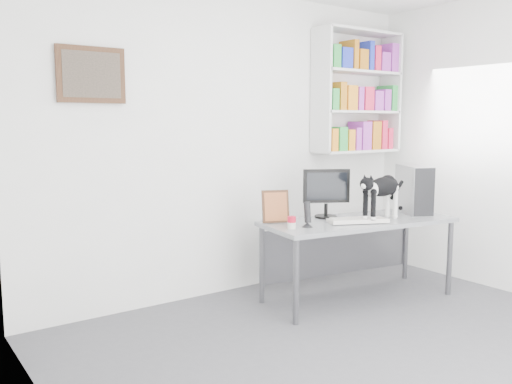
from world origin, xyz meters
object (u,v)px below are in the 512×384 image
Objects in this scene: keyboard at (358,220)px; speaker at (307,214)px; bookshelf at (358,92)px; cat at (382,198)px; desk at (358,259)px; soup_can at (292,223)px; monitor at (326,193)px; pc_tower at (414,189)px; leaning_print at (275,206)px.

speaker is at bearing -167.33° from keyboard.
bookshelf reaches higher than cat.
bookshelf is at bearing 69.95° from keyboard.
keyboard is 0.31m from cat.
speaker is (-0.47, 0.10, 0.09)m from keyboard.
bookshelf is 5.76× the size of speaker.
desk is 2.68× the size of cat.
keyboard is at bearing -10.95° from soup_can.
bookshelf is at bearing 54.90° from desk.
bookshelf is at bearing 43.68° from cat.
monitor is at bearing 133.66° from desk.
desk is 0.75m from speaker.
leaning_print is (-1.35, 0.35, -0.08)m from pc_tower.
monitor is at bearing -170.93° from pc_tower.
monitor is at bearing 41.92° from speaker.
desk is 0.64m from monitor.
speaker is at bearing -171.80° from desk.
pc_tower reaches higher than cat.
leaning_print is (-0.09, 0.30, 0.03)m from speaker.
desk is at bearing -133.59° from bookshelf.
bookshelf is at bearing 41.79° from speaker.
soup_can is at bearing -175.91° from speaker.
leaning_print is (-0.68, 0.31, 0.50)m from desk.
bookshelf is 2.52× the size of keyboard.
leaning_print reaches higher than soup_can.
soup_can is 0.89m from cat.
soup_can is at bearing 156.09° from cat.
soup_can is (-0.05, -0.28, -0.09)m from leaning_print.
leaning_print is at bearing 137.84° from cat.
keyboard is (-0.11, -0.10, 0.37)m from desk.
speaker is (-1.27, -0.71, -1.03)m from bookshelf.
cat is at bearing 1.60° from speaker.
desk is 0.84m from soup_can.
desk is 3.45× the size of keyboard.
leaning_print is 0.45× the size of cat.
bookshelf is 0.73× the size of desk.
pc_tower reaches higher than monitor.
keyboard is 0.63m from soup_can.
keyboard reaches higher than desk.
speaker is 0.76× the size of leaning_print.
bookshelf reaches higher than monitor.
bookshelf is at bearing 26.06° from soup_can.
speaker reaches higher than soup_can.
leaning_print is at bearing -158.38° from monitor.
keyboard is 2.28× the size of speaker.
soup_can is (-0.56, -0.21, -0.17)m from monitor.
cat is (0.86, -0.16, 0.15)m from soup_can.
bookshelf is 1.79m from desk.
desk is 0.58m from cat.
soup_can is at bearing -153.94° from bookshelf.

